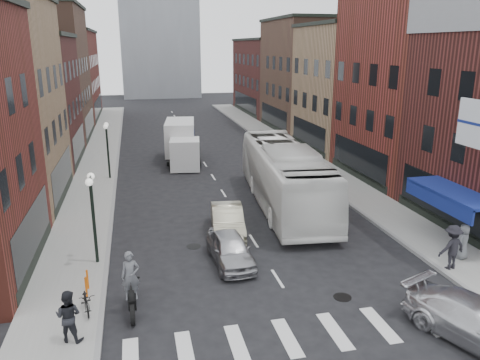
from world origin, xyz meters
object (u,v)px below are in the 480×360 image
curb_car (479,323)px  motorcycle_rider (131,285)px  ped_right_a (452,247)px  ped_right_c (463,242)px  streetlamp_far (107,140)px  ped_left_solo (68,316)px  transit_bus (284,176)px  parked_bicycle (86,301)px  streetlamp_near (92,203)px  sedan_left_far (227,220)px  bike_rack (87,283)px  box_truck (182,143)px  sedan_left_near (230,249)px

curb_car → motorcycle_rider: bearing=136.2°
ped_right_a → ped_right_c: (1.15, 0.75, -0.18)m
streetlamp_far → ped_left_solo: 19.85m
transit_bus → ped_right_a: bearing=-61.2°
streetlamp_far → parked_bicycle: streetlamp_far is taller
streetlamp_near → streetlamp_far: 14.00m
streetlamp_near → ped_right_c: 16.40m
sedan_left_far → ped_right_a: 10.52m
curb_car → ped_right_c: ped_right_c is taller
bike_rack → curb_car: (12.66, -5.89, 0.16)m
parked_bicycle → ped_right_c: bearing=-7.8°
box_truck → motorcycle_rider: bearing=-93.0°
bike_rack → transit_bus: bearing=38.5°
motorcycle_rider → ped_left_solo: 2.46m
streetlamp_near → ped_right_c: (15.95, -3.25, -1.96)m
transit_bus → sedan_left_far: bearing=-133.8°
bike_rack → box_truck: (5.84, 20.77, 1.09)m
bike_rack → ped_left_solo: ped_left_solo is taller
sedan_left_far → box_truck: bearing=99.4°
sedan_left_near → streetlamp_near: bearing=166.4°
box_truck → ped_right_c: 23.70m
streetlamp_far → box_truck: (5.64, 4.07, -1.28)m
transit_bus → ped_right_a: 10.76m
ped_right_a → ped_left_solo: bearing=-1.8°
ped_right_c → bike_rack: bearing=-33.9°
parked_bicycle → sedan_left_far: bearing=33.6°
motorcycle_rider → parked_bicycle: 1.72m
box_truck → motorcycle_rider: 22.75m
bike_rack → transit_bus: 13.77m
box_truck → transit_bus: transit_bus is taller
streetlamp_far → parked_bicycle: size_ratio=2.72×
streetlamp_far → sedan_left_far: streetlamp_far is taller
sedan_left_far → ped_right_a: ped_right_a is taller
sedan_left_far → curb_car: (6.15, -10.78, -0.02)m
streetlamp_far → bike_rack: streetlamp_far is taller
motorcycle_rider → ped_left_solo: bearing=-144.4°
streetlamp_near → curb_car: 15.29m
box_truck → streetlamp_far: bearing=-136.7°
box_truck → curb_car: box_truck is taller
ped_right_a → bike_rack: bearing=-13.3°
bike_rack → motorcycle_rider: (1.70, -1.60, 0.58)m
streetlamp_near → parked_bicycle: 4.70m
sedan_left_near → ped_left_solo: ped_left_solo is taller
bike_rack → ped_right_c: ped_right_c is taller
sedan_left_near → parked_bicycle: 6.57m
box_truck → streetlamp_near: bearing=-99.9°
streetlamp_near → transit_bus: (10.52, 5.84, -1.04)m
transit_bus → curb_car: transit_bus is taller
streetlamp_near → bike_rack: 3.59m
streetlamp_far → sedan_left_near: 16.33m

